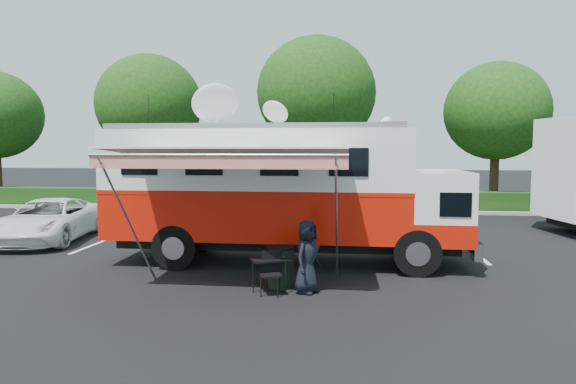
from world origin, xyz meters
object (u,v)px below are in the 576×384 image
Objects in this scene: white_suv at (50,241)px; folding_table at (271,260)px; command_truck at (283,190)px; trash_bin at (281,267)px.

white_suv is 9.82m from folding_table.
trash_bin is at bearing -83.70° from command_truck.
white_suv is 9.81m from trash_bin.
trash_bin reaches higher than white_suv.
command_truck is 2.95m from trash_bin.
white_suv is (-8.27, 2.27, -1.99)m from command_truck.
command_truck is at bearing -23.81° from white_suv.
white_suv is at bearing 164.62° from command_truck.
white_suv is at bearing 148.56° from folding_table.
folding_table is at bearing -39.87° from white_suv.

